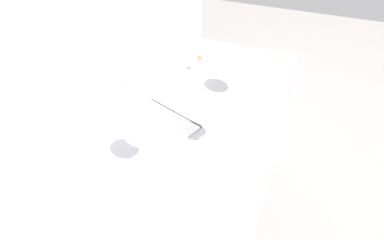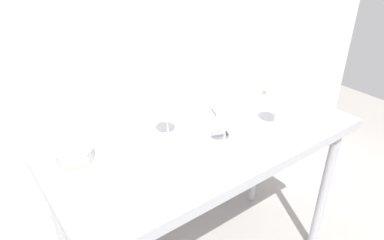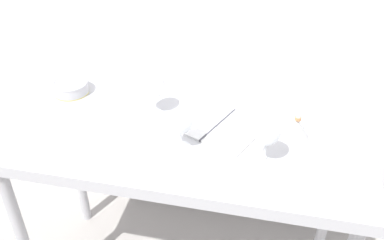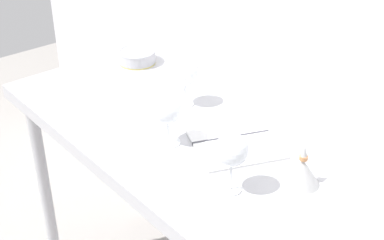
{
  "view_description": "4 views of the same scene",
  "coord_description": "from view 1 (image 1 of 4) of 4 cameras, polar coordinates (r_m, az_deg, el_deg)",
  "views": [
    {
      "loc": [
        -1.1,
        -0.38,
        1.98
      ],
      "look_at": [
        0.0,
        -0.04,
        1.0
      ],
      "focal_mm": 41.27,
      "sensor_mm": 36.0,
      "label": 1
    },
    {
      "loc": [
        -0.84,
        -1.03,
        1.73
      ],
      "look_at": [
        -0.05,
        0.04,
        0.98
      ],
      "focal_mm": 32.66,
      "sensor_mm": 36.0,
      "label": 2
    },
    {
      "loc": [
        0.31,
        -1.27,
        1.87
      ],
      "look_at": [
        0.04,
        -0.01,
        0.97
      ],
      "focal_mm": 40.05,
      "sensor_mm": 36.0,
      "label": 3
    },
    {
      "loc": [
        1.16,
        -0.96,
        1.82
      ],
      "look_at": [
        -0.0,
        0.01,
        0.93
      ],
      "focal_mm": 51.06,
      "sensor_mm": 36.0,
      "label": 4
    }
  ],
  "objects": [
    {
      "name": "back_wall",
      "position": [
        1.56,
        -19.42,
        12.28
      ],
      "size": [
        3.8,
        0.04,
        2.6
      ],
      "primitive_type": "cube",
      "color": "silver",
      "rests_on": "ground_plane"
    },
    {
      "name": "steel_counter",
      "position": [
        1.66,
        -1.11,
        -5.15
      ],
      "size": [
        1.4,
        0.65,
        0.9
      ],
      "color": "#B3B3B8",
      "rests_on": "ground_plane"
    },
    {
      "name": "wine_glass_near_right",
      "position": [
        1.72,
        5.58,
        6.74
      ],
      "size": [
        0.09,
        0.09,
        0.18
      ],
      "color": "white",
      "rests_on": "steel_counter"
    },
    {
      "name": "wine_glass_near_center",
      "position": [
        1.5,
        2.37,
        0.4
      ],
      "size": [
        0.09,
        0.09,
        0.16
      ],
      "color": "white",
      "rests_on": "steel_counter"
    },
    {
      "name": "wine_glass_far_left",
      "position": [
        1.44,
        -7.0,
        -1.83
      ],
      "size": [
        0.09,
        0.09,
        0.17
      ],
      "color": "white",
      "rests_on": "steel_counter"
    },
    {
      "name": "open_notebook",
      "position": [
        1.69,
        -2.17,
        0.89
      ],
      "size": [
        0.39,
        0.36,
        0.01
      ],
      "rotation": [
        0.0,
        0.0,
        -0.4
      ],
      "color": "silver",
      "rests_on": "steel_counter"
    },
    {
      "name": "tasting_sheet_upper",
      "position": [
        1.47,
        0.34,
        -6.72
      ],
      "size": [
        0.24,
        0.27,
        0.0
      ],
      "primitive_type": "cube",
      "rotation": [
        0.0,
        0.0,
        -0.16
      ],
      "color": "white",
      "rests_on": "steel_counter"
    },
    {
      "name": "decanter_funnel",
      "position": [
        1.89,
        1.02,
        7.09
      ],
      "size": [
        0.11,
        0.11,
        0.13
      ],
      "color": "#B7B7B7",
      "rests_on": "steel_counter"
    }
  ]
}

